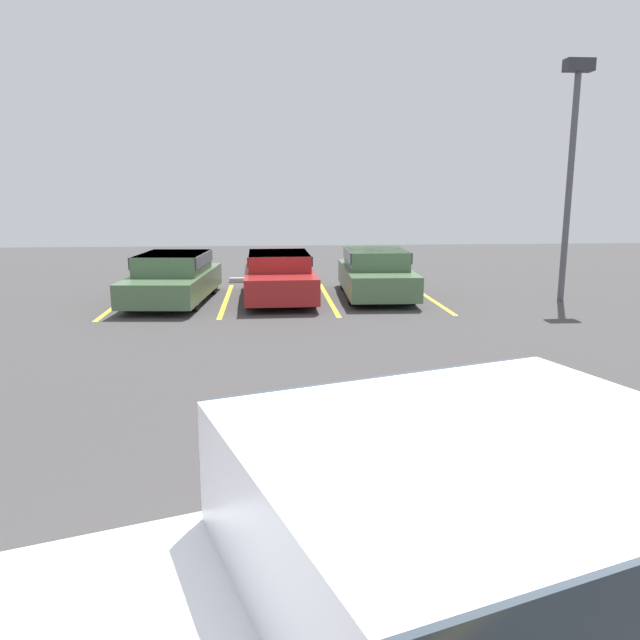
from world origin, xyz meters
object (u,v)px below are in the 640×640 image
(parked_sedan_c, at_px, (376,272))
(light_post, at_px, (572,149))
(pickup_truck, at_px, (534,601))
(parked_sedan_b, at_px, (279,274))
(wheel_stop_curb, at_px, (257,280))
(parked_sedan_a, at_px, (173,276))

(parked_sedan_c, xyz_separation_m, light_post, (4.77, -1.04, 3.20))
(pickup_truck, relative_size, parked_sedan_b, 1.42)
(parked_sedan_b, relative_size, parked_sedan_c, 1.05)
(pickup_truck, relative_size, wheel_stop_curb, 3.77)
(parked_sedan_a, xyz_separation_m, parked_sedan_c, (5.39, 0.35, 0.01))
(pickup_truck, height_order, parked_sedan_a, pickup_truck)
(pickup_truck, xyz_separation_m, parked_sedan_c, (1.67, 14.12, -0.22))
(parked_sedan_a, distance_m, parked_sedan_c, 5.40)
(parked_sedan_c, height_order, light_post, light_post)
(parked_sedan_a, xyz_separation_m, wheel_stop_curb, (2.09, 3.37, -0.60))
(parked_sedan_b, height_order, wheel_stop_curb, parked_sedan_b)
(pickup_truck, bearing_deg, light_post, 45.14)
(parked_sedan_a, bearing_deg, wheel_stop_curb, 153.25)
(wheel_stop_curb, bearing_deg, parked_sedan_c, -42.46)
(parked_sedan_a, height_order, parked_sedan_c, parked_sedan_c)
(wheel_stop_curb, bearing_deg, parked_sedan_b, -78.32)
(parked_sedan_c, relative_size, wheel_stop_curb, 2.53)
(parked_sedan_a, relative_size, parked_sedan_b, 1.02)
(pickup_truck, bearing_deg, wheel_stop_curb, 76.79)
(parked_sedan_a, xyz_separation_m, light_post, (10.16, -0.69, 3.21))
(parked_sedan_c, bearing_deg, parked_sedan_b, -84.47)
(light_post, bearing_deg, wheel_stop_curb, 153.33)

